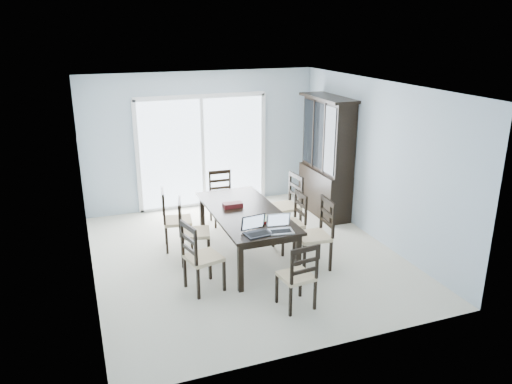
% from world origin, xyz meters
% --- Properties ---
extents(floor, '(5.00, 5.00, 0.00)m').
position_xyz_m(floor, '(0.00, 0.00, 0.00)').
color(floor, '#BEB7A2').
rests_on(floor, ground).
extents(ceiling, '(5.00, 5.00, 0.00)m').
position_xyz_m(ceiling, '(0.00, 0.00, 2.60)').
color(ceiling, white).
rests_on(ceiling, back_wall).
extents(back_wall, '(4.50, 0.02, 2.60)m').
position_xyz_m(back_wall, '(0.00, 2.50, 1.30)').
color(back_wall, '#A6B9C6').
rests_on(back_wall, floor).
extents(wall_left, '(0.02, 5.00, 2.60)m').
position_xyz_m(wall_left, '(-2.25, 0.00, 1.30)').
color(wall_left, '#A6B9C6').
rests_on(wall_left, floor).
extents(wall_right, '(0.02, 5.00, 2.60)m').
position_xyz_m(wall_right, '(2.25, 0.00, 1.30)').
color(wall_right, '#A6B9C6').
rests_on(wall_right, floor).
extents(balcony, '(4.50, 2.00, 0.10)m').
position_xyz_m(balcony, '(0.00, 3.50, -0.05)').
color(balcony, gray).
rests_on(balcony, ground).
extents(railing, '(4.50, 0.06, 1.10)m').
position_xyz_m(railing, '(0.00, 4.50, 0.55)').
color(railing, '#99999E').
rests_on(railing, balcony).
extents(dining_table, '(1.00, 2.20, 0.75)m').
position_xyz_m(dining_table, '(0.00, 0.00, 0.67)').
color(dining_table, black).
rests_on(dining_table, floor).
extents(china_hutch, '(0.50, 1.38, 2.20)m').
position_xyz_m(china_hutch, '(2.02, 1.25, 1.07)').
color(china_hutch, black).
rests_on(china_hutch, floor).
extents(sliding_door, '(2.52, 0.05, 2.18)m').
position_xyz_m(sliding_door, '(0.00, 2.48, 1.09)').
color(sliding_door, silver).
rests_on(sliding_door, floor).
extents(chair_left_near, '(0.53, 0.52, 1.14)m').
position_xyz_m(chair_left_near, '(-0.95, -0.79, 0.60)').
color(chair_left_near, black).
rests_on(chair_left_near, floor).
extents(chair_left_mid, '(0.53, 0.52, 1.14)m').
position_xyz_m(chair_left_mid, '(-0.86, 0.12, 0.60)').
color(chair_left_mid, black).
rests_on(chair_left_mid, floor).
extents(chair_left_far, '(0.50, 0.49, 1.13)m').
position_xyz_m(chair_left_far, '(-1.00, 0.68, 0.60)').
color(chair_left_far, black).
rests_on(chair_left_far, floor).
extents(chair_right_near, '(0.49, 0.48, 1.20)m').
position_xyz_m(chair_right_near, '(0.90, -0.69, 0.64)').
color(chair_right_near, black).
rests_on(chair_right_near, floor).
extents(chair_right_mid, '(0.42, 0.41, 1.08)m').
position_xyz_m(chair_right_mid, '(0.81, -0.02, 0.57)').
color(chair_right_mid, black).
rests_on(chair_right_mid, floor).
extents(chair_right_far, '(0.50, 0.49, 1.19)m').
position_xyz_m(chair_right_far, '(1.00, 0.60, 0.63)').
color(chair_right_far, black).
rests_on(chair_right_far, floor).
extents(chair_end_near, '(0.43, 0.44, 1.04)m').
position_xyz_m(chair_end_near, '(0.12, -1.68, 0.55)').
color(chair_end_near, black).
rests_on(chair_end_near, floor).
extents(chair_end_far, '(0.43, 0.44, 1.09)m').
position_xyz_m(chair_end_far, '(0.07, 1.50, 0.57)').
color(chair_end_far, black).
rests_on(chair_end_far, floor).
extents(laptop_dark, '(0.37, 0.28, 0.24)m').
position_xyz_m(laptop_dark, '(-0.14, -0.92, 0.81)').
color(laptop_dark, black).
rests_on(laptop_dark, dining_table).
extents(laptop_silver, '(0.36, 0.28, 0.23)m').
position_xyz_m(laptop_silver, '(0.18, -0.94, 0.81)').
color(laptop_silver, '#B3B3B6').
rests_on(laptop_silver, dining_table).
extents(book_stack, '(0.33, 0.29, 0.04)m').
position_xyz_m(book_stack, '(0.09, -0.49, 0.77)').
color(book_stack, maroon).
rests_on(book_stack, dining_table).
extents(cell_phone, '(0.12, 0.07, 0.01)m').
position_xyz_m(cell_phone, '(0.13, -1.00, 0.76)').
color(cell_phone, black).
rests_on(cell_phone, dining_table).
extents(game_box, '(0.29, 0.15, 0.07)m').
position_xyz_m(game_box, '(-0.13, 0.20, 0.79)').
color(game_box, '#51101A').
rests_on(game_box, dining_table).
extents(hot_tub, '(2.23, 2.09, 0.97)m').
position_xyz_m(hot_tub, '(-0.74, 3.64, 0.49)').
color(hot_tub, brown).
rests_on(hot_tub, balcony).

